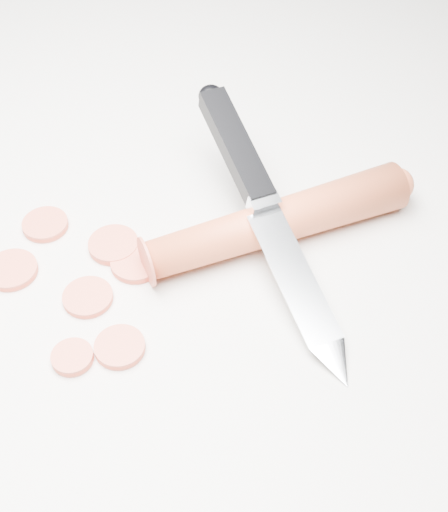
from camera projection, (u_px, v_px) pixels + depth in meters
The scene contains 10 objects.
ground at pixel (136, 259), 0.55m from camera, with size 2.40×2.40×0.00m, color beige.
carrot at pixel (277, 222), 0.55m from camera, with size 0.03×0.03×0.21m, color #BD4521.
carrot_slice_0 at pixel (12, 270), 0.54m from camera, with size 0.04×0.04×0.01m, color #C44C35.
carrot_slice_1 at pixel (88, 297), 0.52m from camera, with size 0.04×0.04×0.01m, color #C44C35.
carrot_slice_2 at pixel (113, 245), 0.56m from camera, with size 0.04×0.04×0.01m, color #C44C35.
carrot_slice_3 at pixel (72, 357), 0.49m from camera, with size 0.03×0.03×0.01m, color #C44C35.
carrot_slice_4 at pixel (136, 263), 0.55m from camera, with size 0.04×0.04×0.01m, color #C44C35.
carrot_slice_5 at pixel (45, 225), 0.57m from camera, with size 0.04×0.04×0.01m, color #C44C35.
carrot_slice_6 at pixel (120, 347), 0.49m from camera, with size 0.04×0.04×0.01m, color #C44C35.
kitchen_knife at pixel (272, 218), 0.53m from camera, with size 0.22×0.19×0.08m, color silver, non-canonical shape.
Camera 1 is at (0.23, -0.29, 0.42)m, focal length 50.00 mm.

